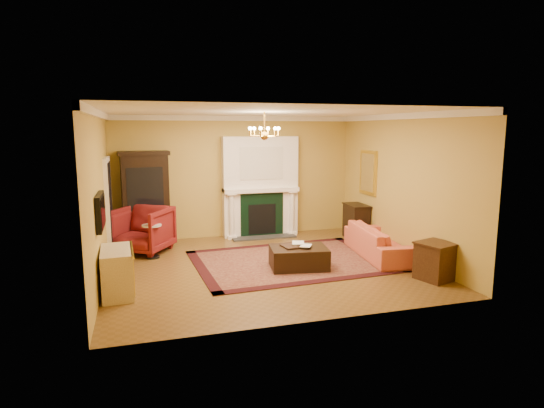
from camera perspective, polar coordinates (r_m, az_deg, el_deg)
name	(u,v)px	position (r m, az deg, el deg)	size (l,w,h in m)	color
floor	(265,266)	(9.10, -0.91, -7.80)	(6.00, 5.50, 0.02)	brown
ceiling	(264,111)	(8.70, -0.96, 11.57)	(6.00, 5.50, 0.02)	white
wall_back	(235,177)	(11.44, -4.63, 3.43)	(6.00, 0.02, 3.00)	gold
wall_front	(319,217)	(6.19, 5.90, -1.62)	(6.00, 0.02, 3.00)	gold
wall_left	(99,197)	(8.49, -20.92, 0.79)	(0.02, 5.50, 3.00)	gold
wall_right	(402,185)	(10.00, 15.95, 2.25)	(0.02, 5.50, 3.00)	gold
fireplace	(260,189)	(11.43, -1.47, 1.91)	(1.90, 0.70, 2.50)	white
crown_molding	(252,116)	(9.62, -2.50, 10.93)	(6.00, 5.50, 0.12)	white
doorway	(109,207)	(10.23, -19.75, -0.36)	(0.08, 1.05, 2.10)	silver
tv_panel	(101,211)	(7.92, -20.72, -0.88)	(0.09, 0.95, 0.58)	black
gilt_mirror	(368,173)	(11.16, 11.97, 3.89)	(0.06, 0.76, 1.05)	gold
chandelier	(264,133)	(8.69, -0.95, 8.92)	(0.63, 0.55, 0.53)	gold
oriental_rug	(290,261)	(9.39, 2.33, -7.15)	(3.84, 2.88, 0.02)	#3F100D
china_cabinet	(146,200)	(10.99, -15.58, 0.48)	(1.04, 0.47, 2.09)	black
wingback_armchair	(142,228)	(10.30, -15.97, -2.89)	(1.08, 1.01, 1.11)	maroon
pedestal_table	(152,239)	(9.84, -14.80, -4.24)	(0.40, 0.40, 0.71)	black
commode	(117,272)	(7.90, -18.85, -8.06)	(0.48, 1.01, 0.75)	beige
coral_sofa	(380,237)	(9.90, 13.45, -3.99)	(2.21, 0.65, 0.86)	#D75644
end_table	(436,262)	(8.72, 19.83, -6.85)	(0.56, 0.56, 0.65)	#3D2510
console_table	(356,222)	(11.41, 10.52, -2.25)	(0.42, 0.74, 0.82)	black
leather_ottoman	(299,257)	(8.90, 3.36, -6.69)	(1.08, 0.79, 0.40)	black
ottoman_tray	(295,246)	(8.87, 2.91, -5.27)	(0.49, 0.38, 0.03)	black
book_a	(292,236)	(8.92, 2.55, -4.05)	(0.23, 0.03, 0.31)	gray
book_b	(301,239)	(8.77, 3.63, -4.42)	(0.20, 0.02, 0.27)	gray
topiary_left	(236,179)	(11.21, -4.49, 3.20)	(0.17, 0.17, 0.45)	gray
topiary_right	(281,177)	(11.50, 1.08, 3.46)	(0.18, 0.18, 0.48)	gray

